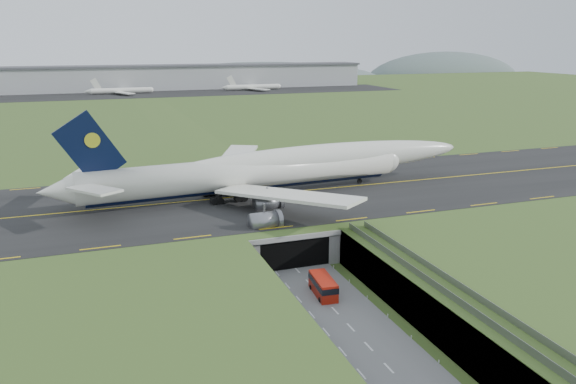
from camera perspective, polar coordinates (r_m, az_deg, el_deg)
name	(u,v)px	position (r m, az deg, el deg)	size (l,w,h in m)	color
ground	(313,289)	(86.50, 2.60, -9.80)	(900.00, 900.00, 0.00)	#3D5923
airfield_deck	(314,271)	(85.28, 2.63, -7.98)	(800.00, 800.00, 6.00)	gray
trench_road	(334,310)	(80.27, 4.66, -11.84)	(12.00, 75.00, 0.20)	slate
taxiway	(253,196)	(113.82, -3.60, -0.38)	(800.00, 44.00, 0.18)	black
tunnel_portal	(278,234)	(99.78, -0.98, -4.26)	(17.00, 22.30, 6.00)	gray
guideway	(453,299)	(74.10, 16.43, -10.36)	(3.00, 53.00, 7.05)	#A8A8A3
jumbo_jet	(276,169)	(114.31, -1.18, 2.37)	(90.17, 58.65, 19.45)	white
shuttle_tram	(323,286)	(83.80, 3.59, -9.51)	(3.13, 6.99, 2.79)	#AC1A0B
cargo_terminal	(136,78)	(373.86, -15.20, 11.14)	(320.00, 67.00, 15.60)	#B2B2B2
distant_hills	(199,88)	(512.93, -9.01, 10.40)	(700.00, 91.00, 60.00)	slate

